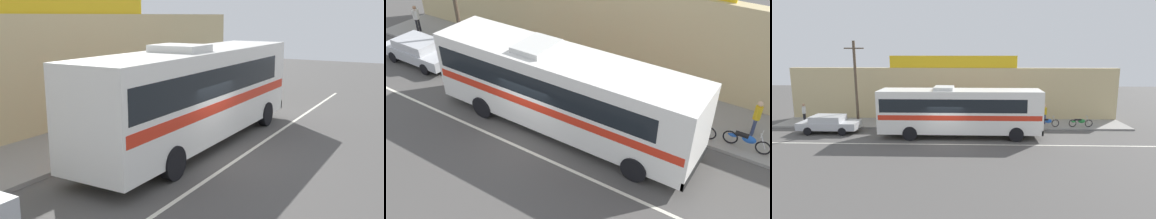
% 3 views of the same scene
% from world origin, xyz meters
% --- Properties ---
extents(ground_plane, '(70.00, 70.00, 0.00)m').
position_xyz_m(ground_plane, '(0.00, 0.00, 0.00)').
color(ground_plane, '#4F4C49').
extents(sidewalk_slab, '(30.00, 3.60, 0.14)m').
position_xyz_m(sidewalk_slab, '(0.00, 5.20, 0.07)').
color(sidewalk_slab, gray).
rests_on(sidewalk_slab, ground_plane).
extents(storefront_facade, '(30.00, 0.70, 4.80)m').
position_xyz_m(storefront_facade, '(0.00, 7.35, 2.40)').
color(storefront_facade, tan).
rests_on(storefront_facade, ground_plane).
extents(road_center_stripe, '(30.00, 0.14, 0.01)m').
position_xyz_m(road_center_stripe, '(0.00, -0.80, 0.00)').
color(road_center_stripe, silver).
rests_on(road_center_stripe, ground_plane).
extents(intercity_bus, '(11.88, 2.68, 3.78)m').
position_xyz_m(intercity_bus, '(0.91, 1.26, 2.07)').
color(intercity_bus, white).
rests_on(intercity_bus, ground_plane).
extents(parked_car, '(4.59, 1.92, 1.37)m').
position_xyz_m(parked_car, '(-9.36, 2.11, 0.74)').
color(parked_car, '#B7BABF').
rests_on(parked_car, ground_plane).
extents(motorcycle_green, '(1.91, 0.56, 0.94)m').
position_xyz_m(motorcycle_green, '(8.08, 3.99, 0.57)').
color(motorcycle_green, black).
rests_on(motorcycle_green, sidewalk_slab).
extents(motorcycle_blue, '(1.88, 0.56, 0.94)m').
position_xyz_m(motorcycle_blue, '(5.99, 3.78, 0.57)').
color(motorcycle_blue, black).
rests_on(motorcycle_blue, sidewalk_slab).
extents(motorcycle_orange, '(1.88, 0.56, 0.94)m').
position_xyz_m(motorcycle_orange, '(4.83, 4.05, 0.57)').
color(motorcycle_orange, black).
rests_on(motorcycle_orange, sidewalk_slab).
extents(pedestrian_by_curb, '(0.30, 0.48, 1.66)m').
position_xyz_m(pedestrian_by_curb, '(8.12, 5.12, 1.10)').
color(pedestrian_by_curb, navy).
rests_on(pedestrian_by_curb, sidewalk_slab).
extents(pedestrian_near_shop, '(0.30, 0.48, 1.72)m').
position_xyz_m(pedestrian_near_shop, '(-12.74, 4.72, 1.14)').
color(pedestrian_near_shop, black).
rests_on(pedestrian_near_shop, sidewalk_slab).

